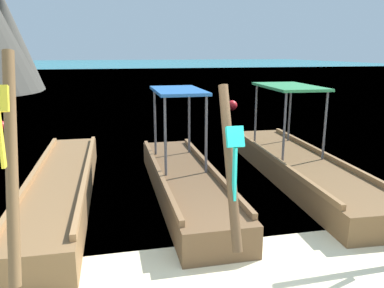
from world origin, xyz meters
TOP-DOWN VIEW (x-y plane):
  - sea_water at (0.00, 61.70)m, footprint 120.00×120.00m
  - longtail_boat_yellow_ribbon at (-2.47, 3.85)m, footprint 1.12×6.63m
  - longtail_boat_turquoise_ribbon at (-0.16, 3.63)m, footprint 1.11×5.71m
  - longtail_boat_blue_ribbon at (2.50, 4.07)m, footprint 1.59×6.50m
  - mooring_buoy_near at (-5.22, 10.86)m, footprint 0.42×0.42m
  - mooring_buoy_far at (4.25, 13.96)m, footprint 0.48×0.48m

SIDE VIEW (x-z plane):
  - sea_water at x=0.00m, z-range 0.00..0.00m
  - mooring_buoy_near at x=-5.22m, z-range 0.00..0.43m
  - mooring_buoy_far at x=4.25m, z-range 0.00..0.49m
  - longtail_boat_yellow_ribbon at x=-2.47m, z-range -1.11..1.68m
  - longtail_boat_blue_ribbon at x=2.50m, z-range -0.87..1.51m
  - longtail_boat_turquoise_ribbon at x=-0.16m, z-range -0.86..1.52m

